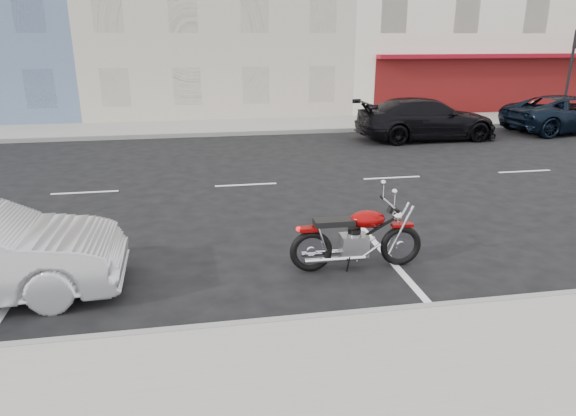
% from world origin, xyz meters
% --- Properties ---
extents(ground, '(120.00, 120.00, 0.00)m').
position_xyz_m(ground, '(0.00, 0.00, 0.00)').
color(ground, black).
rests_on(ground, ground).
extents(sidewalk_far, '(80.00, 3.40, 0.15)m').
position_xyz_m(sidewalk_far, '(-5.00, 8.70, 0.07)').
color(sidewalk_far, gray).
rests_on(sidewalk_far, ground).
extents(curb_near, '(80.00, 0.12, 0.16)m').
position_xyz_m(curb_near, '(-5.00, -7.00, 0.08)').
color(curb_near, gray).
rests_on(curb_near, ground).
extents(curb_far, '(80.00, 0.12, 0.16)m').
position_xyz_m(curb_far, '(-5.00, 7.00, 0.08)').
color(curb_far, gray).
rests_on(curb_far, ground).
extents(traffic_light, '(0.26, 0.30, 3.80)m').
position_xyz_m(traffic_light, '(13.50, 8.33, 2.56)').
color(traffic_light, black).
rests_on(traffic_light, sidewalk_far).
extents(fire_hydrant, '(0.20, 0.20, 0.72)m').
position_xyz_m(fire_hydrant, '(12.00, 8.50, 0.53)').
color(fire_hydrant, beige).
rests_on(fire_hydrant, sidewalk_far).
extents(motorcycle, '(2.24, 0.74, 1.12)m').
position_xyz_m(motorcycle, '(0.11, -5.37, 0.51)').
color(motorcycle, black).
rests_on(motorcycle, ground).
extents(suv_far, '(5.41, 2.92, 1.44)m').
position_xyz_m(suv_far, '(11.52, 5.56, 0.72)').
color(suv_far, black).
rests_on(suv_far, ground).
extents(car_far, '(5.30, 2.28, 1.52)m').
position_xyz_m(car_far, '(5.22, 5.04, 0.76)').
color(car_far, black).
rests_on(car_far, ground).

